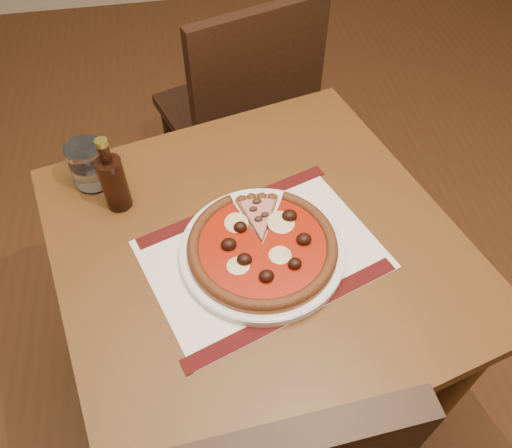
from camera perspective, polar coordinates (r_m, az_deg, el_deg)
The scene contains 8 objects.
table at distance 1.11m, azimuth 0.19°, elevation -5.12°, with size 0.96×0.96×0.75m.
chair_far at distance 1.71m, azimuth -1.54°, elevation 13.01°, with size 0.55×0.55×0.92m.
placemat at distance 1.00m, azimuth 0.72°, elevation -3.47°, with size 0.45×0.32×0.00m, color white.
plate at distance 0.99m, azimuth 0.73°, elevation -3.13°, with size 0.33×0.33×0.02m, color white.
pizza at distance 0.98m, azimuth 0.74°, elevation -2.46°, with size 0.30×0.30×0.04m.
ham_slice at distance 1.03m, azimuth 0.63°, elevation 0.84°, with size 0.09×0.13×0.02m.
water_glass at distance 1.16m, azimuth -18.53°, elevation 6.45°, with size 0.08×0.08×0.10m, color white.
bottle at distance 1.08m, azimuth -15.99°, elevation 4.74°, with size 0.05×0.05×0.18m.
Camera 1 is at (0.29, -0.22, 1.56)m, focal length 35.00 mm.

